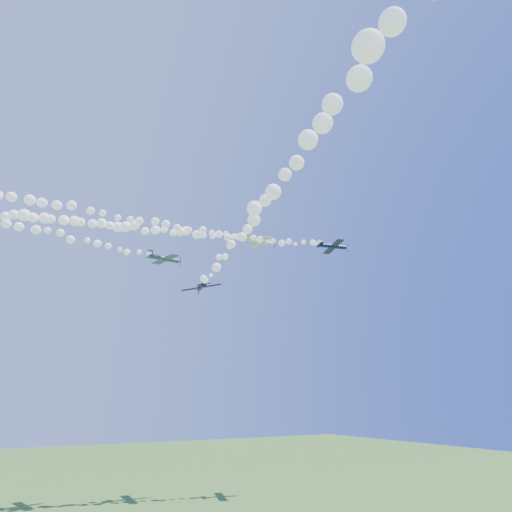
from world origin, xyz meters
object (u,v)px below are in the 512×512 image
plane_white (260,242)px  plane_grey (165,259)px  plane_navy (333,246)px  plane_black (201,287)px

plane_white → plane_grey: size_ratio=0.99×
plane_navy → plane_grey: plane_navy is taller
plane_white → plane_navy: bearing=-18.8°
plane_navy → plane_black: plane_navy is taller
plane_white → plane_navy: 17.35m
plane_black → plane_grey: bearing=12.8°
plane_white → plane_black: (-20.28, -15.46, -16.86)m
plane_white → plane_navy: (16.16, -6.32, -0.21)m
plane_navy → plane_grey: bearing=176.6°
plane_white → plane_black: 30.57m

